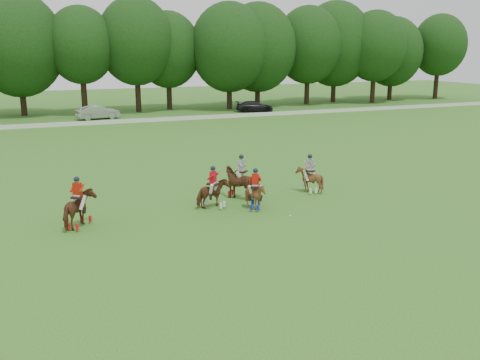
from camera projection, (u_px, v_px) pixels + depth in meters
name	position (u px, v px, depth m)	size (l,w,h in m)	color
ground	(223.00, 239.00, 22.64)	(180.00, 180.00, 0.00)	#2F601B
tree_line	(83.00, 45.00, 63.89)	(117.98, 14.32, 14.75)	black
boundary_rail	(97.00, 123.00, 56.69)	(120.00, 0.10, 0.44)	white
car_mid	(98.00, 112.00, 60.87)	(1.66, 4.77, 1.57)	#A9A8AE
car_right	(254.00, 106.00, 68.13)	(1.92, 4.73, 1.37)	black
polo_red_a	(79.00, 209.00, 23.97)	(1.83, 2.12, 2.35)	#522616
polo_red_b	(213.00, 193.00, 26.94)	(1.88, 1.87, 2.17)	#522616
polo_red_c	(255.00, 195.00, 26.74)	(1.55, 1.60, 2.10)	#522616
polo_stripe_a	(241.00, 182.00, 28.67)	(2.04, 2.11, 2.40)	#522616
polo_stripe_b	(309.00, 179.00, 29.86)	(1.23, 1.37, 2.18)	#522616
polo_ball	(290.00, 216.00, 25.63)	(0.09, 0.09, 0.09)	white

